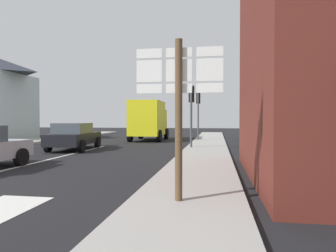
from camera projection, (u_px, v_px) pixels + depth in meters
name	position (u px, v px, depth m)	size (l,w,h in m)	color
ground_plane	(91.00, 150.00, 16.85)	(80.00, 80.00, 0.00)	black
sidewalk_right	(204.00, 155.00, 13.87)	(2.28, 44.00, 0.14)	#9E9B96
lane_centre_stripe	(52.00, 159.00, 12.90)	(0.16, 12.00, 0.01)	silver
sedan_far	(74.00, 136.00, 16.66)	(2.28, 4.35, 1.47)	black
delivery_truck	(149.00, 119.00, 23.79)	(2.53, 5.03, 3.05)	yellow
route_sign_post	(179.00, 103.00, 5.78)	(1.66, 0.14, 3.20)	brown
traffic_light_near_right	(191.00, 102.00, 16.84)	(0.30, 0.49, 3.52)	#47474C
traffic_light_far_right	(198.00, 105.00, 23.00)	(0.30, 0.49, 3.76)	#47474C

